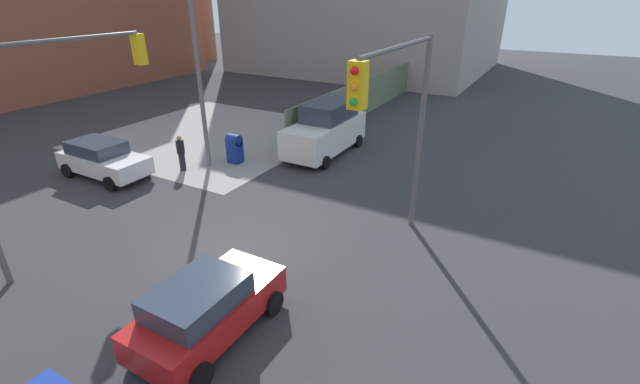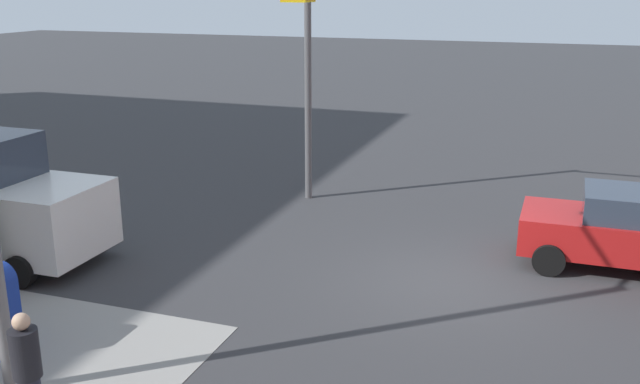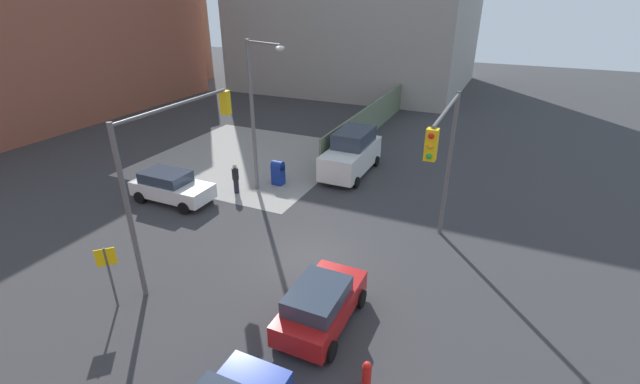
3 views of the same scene
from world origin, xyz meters
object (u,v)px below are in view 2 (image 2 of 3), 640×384
(traffic_signal_nw_corner, at_px, (594,70))
(pedestrian_crossing, at_px, (28,372))
(traffic_signal_se_corner, at_px, (388,23))
(coupe_red, at_px, (627,229))

(traffic_signal_nw_corner, distance_m, pedestrian_crossing, 7.64)
(traffic_signal_se_corner, bearing_deg, pedestrian_crossing, 80.82)
(coupe_red, xyz_separation_m, pedestrian_crossing, (7.43, 8.49, 0.04))
(traffic_signal_nw_corner, relative_size, coupe_red, 1.66)
(traffic_signal_se_corner, xyz_separation_m, pedestrian_crossing, (1.78, 11.00, -3.75))
(traffic_signal_nw_corner, relative_size, traffic_signal_se_corner, 1.00)
(coupe_red, bearing_deg, pedestrian_crossing, 48.81)
(traffic_signal_nw_corner, height_order, pedestrian_crossing, traffic_signal_nw_corner)
(traffic_signal_nw_corner, bearing_deg, pedestrian_crossing, 17.54)
(traffic_signal_nw_corner, height_order, coupe_red, traffic_signal_nw_corner)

